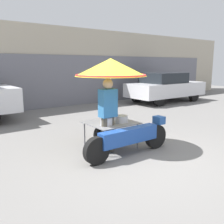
{
  "coord_description": "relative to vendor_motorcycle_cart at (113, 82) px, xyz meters",
  "views": [
    {
      "loc": [
        -3.49,
        -3.71,
        1.95
      ],
      "look_at": [
        -0.1,
        0.81,
        0.87
      ],
      "focal_mm": 40.0,
      "sensor_mm": 36.0,
      "label": 1
    }
  ],
  "objects": [
    {
      "name": "potted_plant",
      "position": [
        8.79,
        5.47,
        -1.08
      ],
      "size": [
        0.7,
        0.7,
        0.87
      ],
      "color": "gray",
      "rests_on": "ground"
    },
    {
      "name": "shopfront_building",
      "position": [
        0.1,
        7.2,
        0.24
      ],
      "size": [
        28.0,
        2.06,
        3.64
      ],
      "color": "#B2A893",
      "rests_on": "ground"
    },
    {
      "name": "parked_car",
      "position": [
        6.63,
        4.24,
        -0.78
      ],
      "size": [
        4.32,
        1.83,
        1.52
      ],
      "color": "black",
      "rests_on": "ground"
    },
    {
      "name": "vendor_motorcycle_cart",
      "position": [
        0.0,
        0.0,
        0.0
      ],
      "size": [
        2.22,
        1.63,
        2.08
      ],
      "color": "black",
      "rests_on": "ground"
    },
    {
      "name": "ground_plane",
      "position": [
        0.1,
        -0.77,
        -1.57
      ],
      "size": [
        36.0,
        36.0,
        0.0
      ],
      "primitive_type": "plane",
      "color": "slate"
    },
    {
      "name": "vendor_person",
      "position": [
        -0.25,
        -0.14,
        -0.64
      ],
      "size": [
        0.38,
        0.22,
        1.65
      ],
      "color": "#4C473D",
      "rests_on": "ground"
    }
  ]
}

